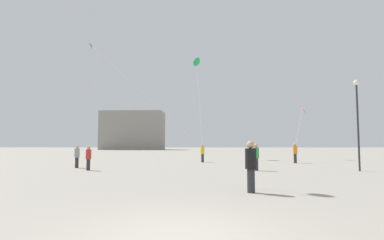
{
  "coord_description": "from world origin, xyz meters",
  "views": [
    {
      "loc": [
        0.33,
        -6.27,
        1.74
      ],
      "look_at": [
        0.0,
        21.22,
        3.82
      ],
      "focal_mm": 29.59,
      "sensor_mm": 36.0,
      "label": 1
    }
  ],
  "objects_px": {
    "person_in_green": "(256,156)",
    "kite_magenta_diamond": "(302,109)",
    "person_in_yellow": "(203,152)",
    "kite_emerald_diamond": "(196,62)",
    "person_in_black": "(251,164)",
    "person_in_grey": "(77,155)",
    "lamppost_east": "(357,111)",
    "person_in_red": "(88,157)",
    "person_in_orange": "(295,152)",
    "kite_violet_delta": "(97,50)",
    "building_left_hall": "(133,131)"
  },
  "relations": [
    {
      "from": "person_in_black",
      "to": "person_in_green",
      "type": "height_order",
      "value": "person_in_black"
    },
    {
      "from": "person_in_grey",
      "to": "person_in_green",
      "type": "distance_m",
      "value": 12.76
    },
    {
      "from": "person_in_yellow",
      "to": "kite_magenta_diamond",
      "type": "distance_m",
      "value": 14.21
    },
    {
      "from": "person_in_orange",
      "to": "kite_violet_delta",
      "type": "height_order",
      "value": "kite_violet_delta"
    },
    {
      "from": "person_in_black",
      "to": "kite_magenta_diamond",
      "type": "relative_size",
      "value": 0.23
    },
    {
      "from": "person_in_green",
      "to": "kite_magenta_diamond",
      "type": "distance_m",
      "value": 18.51
    },
    {
      "from": "person_in_black",
      "to": "kite_emerald_diamond",
      "type": "bearing_deg",
      "value": -106.56
    },
    {
      "from": "lamppost_east",
      "to": "kite_emerald_diamond",
      "type": "bearing_deg",
      "value": 119.4
    },
    {
      "from": "person_in_yellow",
      "to": "person_in_green",
      "type": "xyz_separation_m",
      "value": [
        3.3,
        -9.36,
        0.02
      ]
    },
    {
      "from": "building_left_hall",
      "to": "person_in_red",
      "type": "bearing_deg",
      "value": -80.84
    },
    {
      "from": "person_in_yellow",
      "to": "person_in_red",
      "type": "bearing_deg",
      "value": -141.09
    },
    {
      "from": "kite_magenta_diamond",
      "to": "lamppost_east",
      "type": "distance_m",
      "value": 16.29
    },
    {
      "from": "person_in_yellow",
      "to": "kite_emerald_diamond",
      "type": "relative_size",
      "value": 0.15
    },
    {
      "from": "person_in_red",
      "to": "kite_violet_delta",
      "type": "height_order",
      "value": "kite_violet_delta"
    },
    {
      "from": "person_in_yellow",
      "to": "kite_emerald_diamond",
      "type": "height_order",
      "value": "kite_emerald_diamond"
    },
    {
      "from": "person_in_yellow",
      "to": "person_in_black",
      "type": "xyz_separation_m",
      "value": [
        1.34,
        -18.7,
        0.07
      ]
    },
    {
      "from": "person_in_green",
      "to": "person_in_orange",
      "type": "bearing_deg",
      "value": 14.29
    },
    {
      "from": "person_in_black",
      "to": "lamppost_east",
      "type": "distance_m",
      "value": 12.72
    },
    {
      "from": "person_in_green",
      "to": "person_in_orange",
      "type": "distance_m",
      "value": 9.64
    },
    {
      "from": "person_in_red",
      "to": "lamppost_east",
      "type": "xyz_separation_m",
      "value": [
        17.55,
        -0.39,
        2.99
      ]
    },
    {
      "from": "person_in_red",
      "to": "kite_magenta_diamond",
      "type": "height_order",
      "value": "kite_magenta_diamond"
    },
    {
      "from": "person_in_orange",
      "to": "person_in_black",
      "type": "bearing_deg",
      "value": 97.76
    },
    {
      "from": "person_in_black",
      "to": "kite_emerald_diamond",
      "type": "height_order",
      "value": "kite_emerald_diamond"
    },
    {
      "from": "lamppost_east",
      "to": "kite_magenta_diamond",
      "type": "bearing_deg",
      "value": 83.29
    },
    {
      "from": "person_in_yellow",
      "to": "person_in_red",
      "type": "height_order",
      "value": "person_in_yellow"
    },
    {
      "from": "person_in_green",
      "to": "kite_violet_delta",
      "type": "bearing_deg",
      "value": 85.64
    },
    {
      "from": "kite_violet_delta",
      "to": "building_left_hall",
      "type": "bearing_deg",
      "value": 96.04
    },
    {
      "from": "person_in_green",
      "to": "lamppost_east",
      "type": "distance_m",
      "value": 7.16
    },
    {
      "from": "person_in_green",
      "to": "lamppost_east",
      "type": "height_order",
      "value": "lamppost_east"
    },
    {
      "from": "person_in_yellow",
      "to": "lamppost_east",
      "type": "xyz_separation_m",
      "value": [
        9.83,
        -9.67,
        2.93
      ]
    },
    {
      "from": "person_in_grey",
      "to": "kite_magenta_diamond",
      "type": "relative_size",
      "value": 0.2
    },
    {
      "from": "person_in_green",
      "to": "kite_violet_delta",
      "type": "distance_m",
      "value": 30.64
    },
    {
      "from": "kite_magenta_diamond",
      "to": "kite_emerald_diamond",
      "type": "distance_m",
      "value": 13.95
    },
    {
      "from": "person_in_grey",
      "to": "lamppost_east",
      "type": "xyz_separation_m",
      "value": [
        19.11,
        -2.48,
        2.96
      ]
    },
    {
      "from": "person_in_red",
      "to": "kite_violet_delta",
      "type": "relative_size",
      "value": 0.1
    },
    {
      "from": "person_in_grey",
      "to": "building_left_hall",
      "type": "distance_m",
      "value": 74.82
    },
    {
      "from": "kite_violet_delta",
      "to": "kite_emerald_diamond",
      "type": "bearing_deg",
      "value": -12.83
    },
    {
      "from": "person_in_grey",
      "to": "lamppost_east",
      "type": "height_order",
      "value": "lamppost_east"
    },
    {
      "from": "person_in_yellow",
      "to": "kite_violet_delta",
      "type": "distance_m",
      "value": 22.91
    },
    {
      "from": "person_in_orange",
      "to": "building_left_hall",
      "type": "distance_m",
      "value": 73.72
    },
    {
      "from": "person_in_orange",
      "to": "kite_emerald_diamond",
      "type": "height_order",
      "value": "kite_emerald_diamond"
    },
    {
      "from": "person_in_orange",
      "to": "building_left_hall",
      "type": "bearing_deg",
      "value": -37.62
    },
    {
      "from": "person_in_yellow",
      "to": "building_left_hall",
      "type": "relative_size",
      "value": 0.09
    },
    {
      "from": "person_in_yellow",
      "to": "person_in_red",
      "type": "relative_size",
      "value": 1.06
    },
    {
      "from": "person_in_red",
      "to": "person_in_orange",
      "type": "height_order",
      "value": "person_in_orange"
    },
    {
      "from": "person_in_yellow",
      "to": "person_in_red",
      "type": "xyz_separation_m",
      "value": [
        -7.72,
        -9.29,
        -0.06
      ]
    },
    {
      "from": "person_in_grey",
      "to": "kite_magenta_diamond",
      "type": "xyz_separation_m",
      "value": [
        21.0,
        13.58,
        4.89
      ]
    },
    {
      "from": "person_in_grey",
      "to": "person_in_orange",
      "type": "height_order",
      "value": "person_in_orange"
    },
    {
      "from": "person_in_grey",
      "to": "person_in_yellow",
      "type": "bearing_deg",
      "value": -178.53
    },
    {
      "from": "person_in_grey",
      "to": "kite_violet_delta",
      "type": "height_order",
      "value": "kite_violet_delta"
    }
  ]
}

